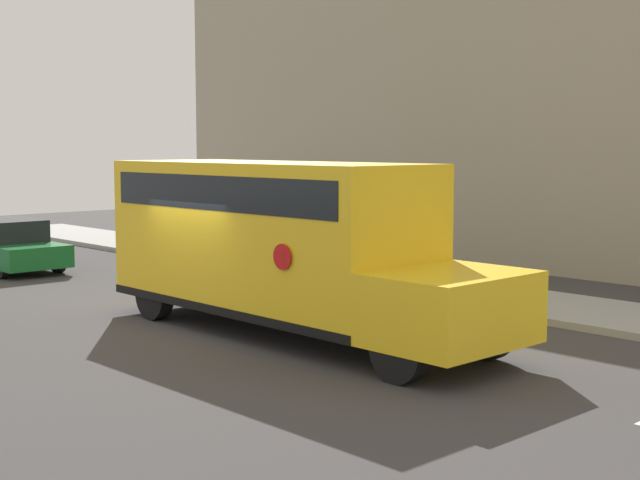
{
  "coord_description": "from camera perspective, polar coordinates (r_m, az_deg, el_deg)",
  "views": [
    {
      "loc": [
        14.07,
        -10.14,
        3.57
      ],
      "look_at": [
        1.84,
        1.26,
        1.79
      ],
      "focal_mm": 50.0,
      "sensor_mm": 36.0,
      "label": 1
    }
  ],
  "objects": [
    {
      "name": "ground_plane",
      "position": [
        17.71,
        -7.07,
        -5.59
      ],
      "size": [
        60.0,
        60.0,
        0.0
      ],
      "primitive_type": "plane",
      "color": "#3A3838"
    },
    {
      "name": "building_backdrop",
      "position": [
        27.12,
        15.9,
        8.94
      ],
      "size": [
        32.0,
        4.0,
        10.05
      ],
      "color": "#9E937F",
      "rests_on": "ground"
    },
    {
      "name": "parked_car",
      "position": [
        27.09,
        -19.47,
        -0.3
      ],
      "size": [
        4.49,
        1.85,
        1.45
      ],
      "color": "#196B2D",
      "rests_on": "ground"
    },
    {
      "name": "sidewalk_strip",
      "position": [
        22.07,
        6.74,
        -3.06
      ],
      "size": [
        44.0,
        3.0,
        0.15
      ],
      "color": "#9E9E99",
      "rests_on": "ground"
    },
    {
      "name": "school_bus",
      "position": [
        16.91,
        -2.6,
        0.19
      ],
      "size": [
        9.01,
        2.57,
        3.25
      ],
      "color": "yellow",
      "rests_on": "ground"
    }
  ]
}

